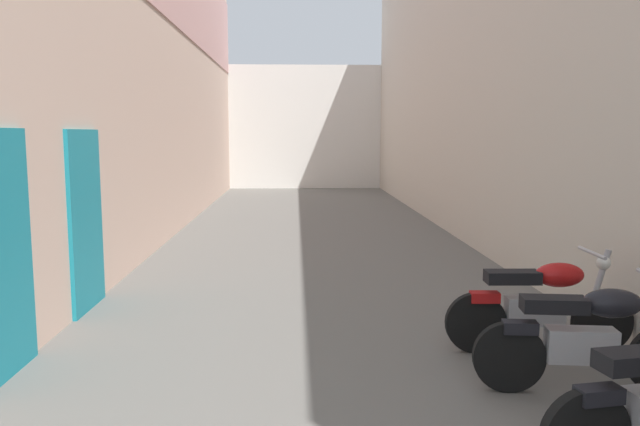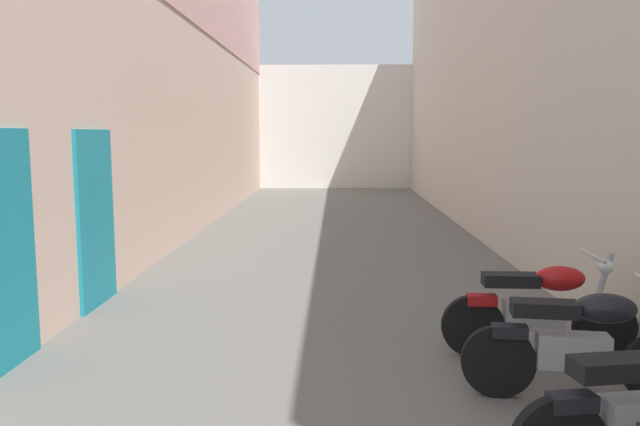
# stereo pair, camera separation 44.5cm
# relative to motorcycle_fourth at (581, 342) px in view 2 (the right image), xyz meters

# --- Properties ---
(ground_plane) EXTENTS (40.85, 40.85, 0.00)m
(ground_plane) POSITION_rel_motorcycle_fourth_xyz_m (-2.02, 5.40, -0.50)
(ground_plane) COLOR #66635E
(building_left) EXTENTS (0.45, 24.85, 7.94)m
(building_left) POSITION_rel_motorcycle_fourth_xyz_m (-5.17, 7.34, 3.50)
(building_left) COLOR beige
(building_left) RESTS_ON ground
(building_right) EXTENTS (0.45, 24.85, 7.95)m
(building_right) POSITION_rel_motorcycle_fourth_xyz_m (1.14, 7.40, 3.48)
(building_right) COLOR beige
(building_right) RESTS_ON ground
(building_far_end) EXTENTS (8.92, 2.00, 4.78)m
(building_far_end) POSITION_rel_motorcycle_fourth_xyz_m (-2.02, 20.82, 1.89)
(building_far_end) COLOR silver
(building_far_end) RESTS_ON ground
(motorcycle_fourth) EXTENTS (1.85, 0.58, 1.04)m
(motorcycle_fourth) POSITION_rel_motorcycle_fourth_xyz_m (0.00, 0.00, 0.00)
(motorcycle_fourth) COLOR black
(motorcycle_fourth) RESTS_ON ground
(motorcycle_fifth) EXTENTS (1.85, 0.58, 1.04)m
(motorcycle_fifth) POSITION_rel_motorcycle_fourth_xyz_m (0.00, 1.02, 0.00)
(motorcycle_fifth) COLOR black
(motorcycle_fifth) RESTS_ON ground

